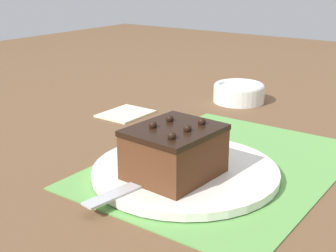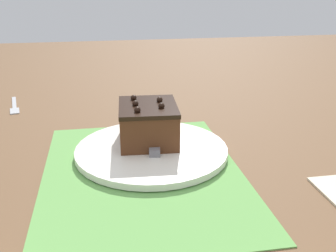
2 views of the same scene
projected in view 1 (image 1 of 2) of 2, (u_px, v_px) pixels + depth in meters
ground_plane at (222, 166)px, 0.77m from camera, size 3.00×3.00×0.00m
placemat_woven at (222, 164)px, 0.77m from camera, size 0.46×0.34×0.00m
cake_plate at (185, 171)px, 0.72m from camera, size 0.29×0.29×0.01m
chocolate_cake at (174, 151)px, 0.68m from camera, size 0.14×0.12×0.08m
serving_knife at (169, 169)px, 0.70m from camera, size 0.23×0.05×0.01m
small_bowl at (239, 92)px, 1.13m from camera, size 0.12×0.12×0.05m
folded_napkin at (126, 113)px, 1.04m from camera, size 0.11×0.09×0.01m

